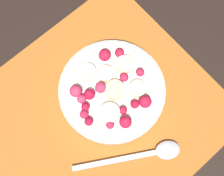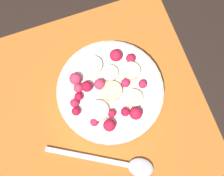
{
  "view_description": "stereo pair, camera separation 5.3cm",
  "coord_description": "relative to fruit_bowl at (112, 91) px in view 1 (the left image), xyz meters",
  "views": [
    {
      "loc": [
        0.05,
        0.09,
        0.55
      ],
      "look_at": [
        -0.04,
        -0.01,
        0.05
      ],
      "focal_mm": 50.0,
      "sensor_mm": 36.0,
      "label": 1
    },
    {
      "loc": [
        0.0,
        0.12,
        0.55
      ],
      "look_at": [
        -0.04,
        -0.01,
        0.05
      ],
      "focal_mm": 50.0,
      "sensor_mm": 36.0,
      "label": 2
    }
  ],
  "objects": [
    {
      "name": "spoon",
      "position": [
        0.02,
        0.12,
        -0.02
      ],
      "size": [
        0.17,
        0.11,
        0.01
      ],
      "rotation": [
        0.0,
        0.0,
        2.61
      ],
      "color": "#B2B2B7",
      "rests_on": "placemat"
    },
    {
      "name": "fruit_bowl",
      "position": [
        0.0,
        0.0,
        0.0
      ],
      "size": [
        0.19,
        0.19,
        0.05
      ],
      "color": "silver",
      "rests_on": "placemat"
    },
    {
      "name": "placemat",
      "position": [
        0.04,
        0.01,
        -0.02
      ],
      "size": [
        0.41,
        0.37,
        0.01
      ],
      "color": "#B26023",
      "rests_on": "ground_plane"
    },
    {
      "name": "ground_plane",
      "position": [
        0.04,
        0.01,
        -0.03
      ],
      "size": [
        3.0,
        3.0,
        0.0
      ],
      "primitive_type": "plane",
      "color": "black"
    }
  ]
}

